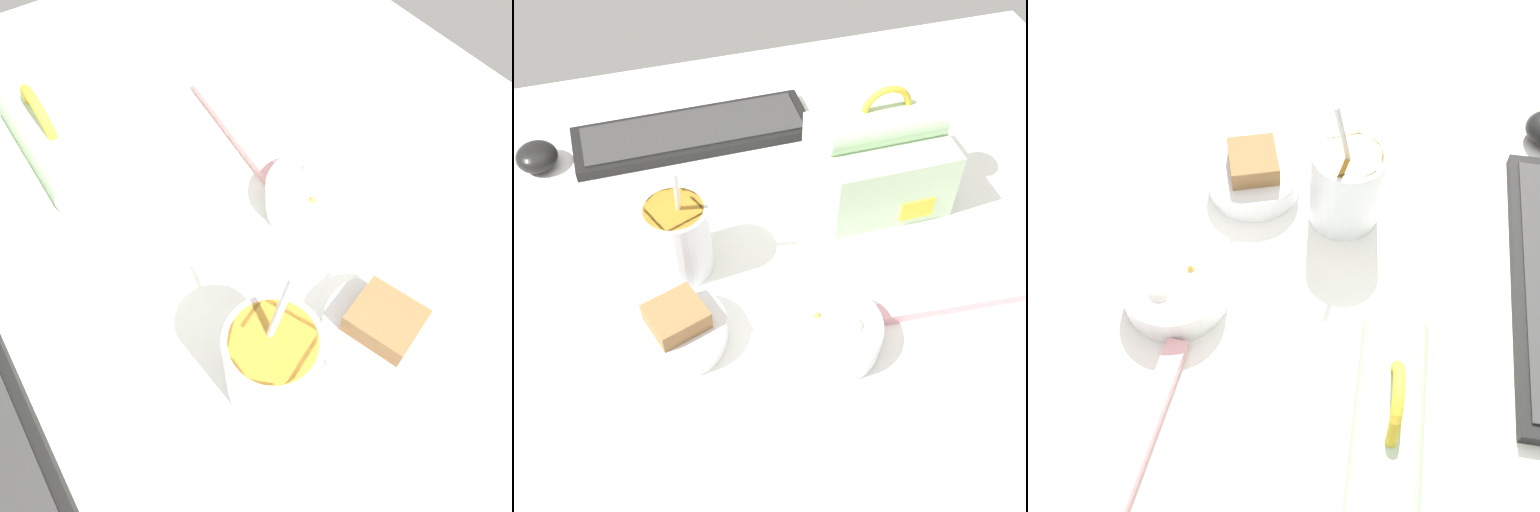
% 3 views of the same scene
% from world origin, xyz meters
% --- Properties ---
extents(desk_surface, '(1.40, 1.10, 0.02)m').
position_xyz_m(desk_surface, '(0.00, 0.00, 0.01)').
color(desk_surface, white).
rests_on(desk_surface, ground).
extents(lunch_bag, '(0.19, 0.17, 0.19)m').
position_xyz_m(lunch_bag, '(0.20, 0.11, 0.09)').
color(lunch_bag, '#B7D6AD').
rests_on(lunch_bag, desk_surface).
extents(soup_cup, '(0.09, 0.09, 0.19)m').
position_xyz_m(soup_cup, '(-0.12, 0.04, 0.08)').
color(soup_cup, silver).
rests_on(soup_cup, desk_surface).
extents(bento_bowl_sandwich, '(0.12, 0.12, 0.07)m').
position_xyz_m(bento_bowl_sandwich, '(-0.14, -0.08, 0.04)').
color(bento_bowl_sandwich, silver).
rests_on(bento_bowl_sandwich, desk_surface).
extents(bento_bowl_snacks, '(0.13, 0.13, 0.05)m').
position_xyz_m(bento_bowl_snacks, '(0.04, -0.14, 0.04)').
color(bento_bowl_snacks, silver).
rests_on(bento_bowl_snacks, desk_surface).
extents(chopstick_case, '(0.22, 0.04, 0.02)m').
position_xyz_m(chopstick_case, '(0.21, -0.13, 0.03)').
color(chopstick_case, pink).
rests_on(chopstick_case, desk_surface).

